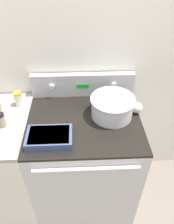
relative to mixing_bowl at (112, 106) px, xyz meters
The scene contains 9 objects.
kitchen_wall 0.44m from the mixing_bowl, 121.70° to the left, with size 8.00×0.05×2.50m.
stove_range 0.59m from the mixing_bowl, 166.07° to the right, with size 0.79×0.70×0.94m.
control_panel 0.33m from the mixing_bowl, 127.29° to the left, with size 0.79×0.07×0.19m.
side_counter 1.03m from the mixing_bowl, behind, with size 0.56×0.67×0.95m.
mixing_bowl is the anchor object (origin of this frame).
casserole_dish 0.48m from the mixing_bowl, 151.40° to the right, with size 0.28×0.18×0.05m.
ladle 0.19m from the mixing_bowl, 10.12° to the left, with size 0.08×0.28×0.08m.
spice_jar_orange_cap 0.69m from the mixing_bowl, 168.77° to the left, with size 0.06×0.06×0.11m.
spice_jar_black_cap 0.75m from the mixing_bowl, behind, with size 0.06×0.06×0.10m.
Camera 1 is at (-0.03, -0.80, 1.96)m, focal length 35.00 mm.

